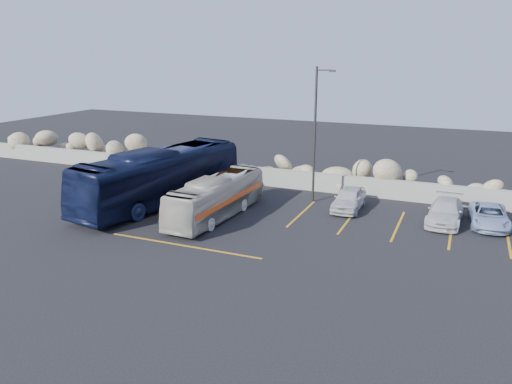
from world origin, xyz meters
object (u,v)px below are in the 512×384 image
at_px(vintage_bus, 217,197).
at_px(tour_coach, 161,177).
at_px(lamppost, 316,131).
at_px(car_d, 489,216).
at_px(car_c, 445,212).
at_px(car_a, 349,199).

xyz_separation_m(vintage_bus, tour_coach, (-4.23, 0.97, 0.53)).
xyz_separation_m(lamppost, vintage_bus, (-4.08, -4.87, -3.17)).
bearing_deg(car_d, car_c, -174.77).
height_order(tour_coach, car_a, tour_coach).
relative_size(car_a, car_d, 0.96).
distance_m(lamppost, tour_coach, 9.55).
height_order(vintage_bus, car_c, vintage_bus).
distance_m(lamppost, car_d, 10.41).
relative_size(tour_coach, car_a, 3.16).
xyz_separation_m(car_a, car_d, (7.39, 0.05, -0.09)).
height_order(lamppost, vintage_bus, lamppost).
height_order(vintage_bus, tour_coach, tour_coach).
relative_size(lamppost, car_d, 2.03).
bearing_deg(car_c, car_d, 11.85).
bearing_deg(car_d, lamppost, 172.39).
distance_m(lamppost, car_a, 4.37).
relative_size(vintage_bus, car_d, 2.05).
relative_size(tour_coach, car_c, 2.86).
xyz_separation_m(car_a, car_c, (5.23, -0.29, -0.04)).
bearing_deg(car_c, vintage_bus, -158.73).
distance_m(tour_coach, car_a, 11.13).
height_order(vintage_bus, car_d, vintage_bus).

